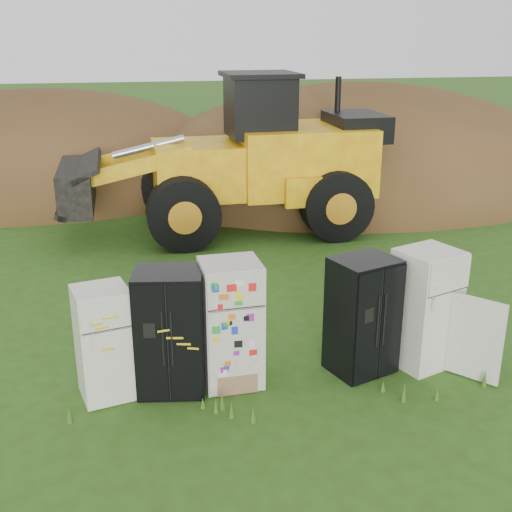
{
  "coord_description": "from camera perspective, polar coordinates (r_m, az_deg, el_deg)",
  "views": [
    {
      "loc": [
        -1.93,
        -8.33,
        4.96
      ],
      "look_at": [
        0.12,
        2.0,
        1.24
      ],
      "focal_mm": 45.0,
      "sensor_mm": 36.0,
      "label": 1
    }
  ],
  "objects": [
    {
      "name": "fridge_black_side",
      "position": [
        9.24,
        -7.63,
        -6.68
      ],
      "size": [
        1.06,
        0.89,
        1.83
      ],
      "primitive_type": null,
      "rotation": [
        0.0,
        0.0,
        -0.16
      ],
      "color": "black",
      "rests_on": "ground"
    },
    {
      "name": "fridge_sticker",
      "position": [
        9.35,
        -2.23,
        -6.0
      ],
      "size": [
        0.88,
        0.82,
        1.89
      ],
      "primitive_type": null,
      "rotation": [
        0.0,
        0.0,
        0.05
      ],
      "color": "silver",
      "rests_on": "ground"
    },
    {
      "name": "fridge_leftmost",
      "position": [
        9.31,
        -13.34,
        -7.51
      ],
      "size": [
        0.87,
        0.85,
        1.64
      ],
      "primitive_type": null,
      "rotation": [
        0.0,
        0.0,
        0.24
      ],
      "color": "white",
      "rests_on": "ground"
    },
    {
      "name": "dirt_mound_right",
      "position": [
        22.11,
        8.82,
        6.26
      ],
      "size": [
        14.92,
        10.94,
        6.77
      ],
      "primitive_type": "ellipsoid",
      "color": "#422D15",
      "rests_on": "ground"
    },
    {
      "name": "ground",
      "position": [
        9.88,
        1.62,
        -10.68
      ],
      "size": [
        120.0,
        120.0,
        0.0
      ],
      "primitive_type": "plane",
      "color": "#2A4B14",
      "rests_on": "ground"
    },
    {
      "name": "wheel_loader",
      "position": [
        16.35,
        -3.16,
        8.97
      ],
      "size": [
        8.29,
        3.46,
        3.99
      ],
      "primitive_type": null,
      "rotation": [
        0.0,
        0.0,
        0.01
      ],
      "color": "yellow",
      "rests_on": "ground"
    },
    {
      "name": "fridge_open_door",
      "position": [
        10.18,
        14.8,
        -4.51
      ],
      "size": [
        1.07,
        1.03,
        1.87
      ],
      "primitive_type": null,
      "rotation": [
        0.0,
        0.0,
        0.36
      ],
      "color": "white",
      "rests_on": "ground"
    },
    {
      "name": "fridge_black_right",
      "position": [
        9.8,
        9.43,
        -5.25
      ],
      "size": [
        1.1,
        1.01,
        1.81
      ],
      "primitive_type": null,
      "rotation": [
        0.0,
        0.0,
        0.34
      ],
      "color": "black",
      "rests_on": "ground"
    },
    {
      "name": "dirt_mound_left",
      "position": [
        23.13,
        -18.24,
        6.09
      ],
      "size": [
        13.74,
        10.3,
        6.33
      ],
      "primitive_type": "ellipsoid",
      "color": "#422D15",
      "rests_on": "ground"
    }
  ]
}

